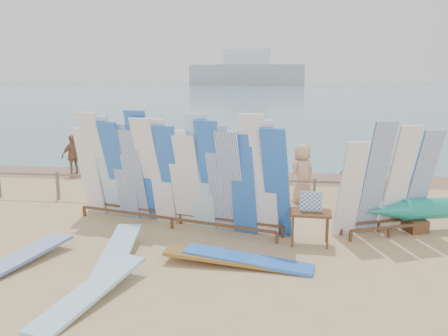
# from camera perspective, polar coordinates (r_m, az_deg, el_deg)

# --- Properties ---
(ground) EXTENTS (160.00, 160.00, 0.00)m
(ground) POSITION_cam_1_polar(r_m,az_deg,el_deg) (11.89, -8.19, -8.05)
(ground) COLOR tan
(ground) RESTS_ON ground
(ocean) EXTENTS (320.00, 240.00, 0.02)m
(ocean) POSITION_cam_1_polar(r_m,az_deg,el_deg) (138.90, 6.04, 9.43)
(ocean) COLOR slate
(ocean) RESTS_ON ground
(wet_sand_strip) EXTENTS (40.00, 2.60, 0.01)m
(wet_sand_strip) POSITION_cam_1_polar(r_m,az_deg,el_deg) (18.68, -2.37, -0.89)
(wet_sand_strip) COLOR #84614A
(wet_sand_strip) RESTS_ON ground
(distant_ship) EXTENTS (45.00, 8.00, 14.00)m
(distant_ship) POSITION_cam_1_polar(r_m,az_deg,el_deg) (191.41, 2.77, 11.50)
(distant_ship) COLOR #999EA3
(distant_ship) RESTS_ON ocean
(fence) EXTENTS (12.08, 0.08, 0.90)m
(fence) POSITION_cam_1_polar(r_m,az_deg,el_deg) (14.52, -5.14, -1.87)
(fence) COLOR #766659
(fence) RESTS_ON ground
(main_surfboard_rack) EXTENTS (5.99, 2.45, 3.03)m
(main_surfboard_rack) POSITION_cam_1_polar(r_m,az_deg,el_deg) (12.19, -5.81, -0.88)
(main_surfboard_rack) COLOR brown
(main_surfboard_rack) RESTS_ON ground
(side_surfboard_rack) EXTENTS (2.61, 1.62, 2.86)m
(side_surfboard_rack) POSITION_cam_1_polar(r_m,az_deg,el_deg) (12.16, 19.07, -1.76)
(side_surfboard_rack) COLOR brown
(side_surfboard_rack) RESTS_ON ground
(vendor_table) EXTENTS (0.98, 0.71, 1.27)m
(vendor_table) POSITION_cam_1_polar(r_m,az_deg,el_deg) (11.23, 10.29, -7.00)
(vendor_table) COLOR brown
(vendor_table) RESTS_ON ground
(flat_board_e) EXTENTS (1.38, 2.74, 0.30)m
(flat_board_e) POSITION_cam_1_polar(r_m,az_deg,el_deg) (10.85, -23.65, -10.81)
(flat_board_e) COLOR silver
(flat_board_e) RESTS_ON ground
(flat_board_c) EXTENTS (2.73, 0.74, 0.26)m
(flat_board_c) POSITION_cam_1_polar(r_m,az_deg,el_deg) (10.07, 0.55, -11.53)
(flat_board_c) COLOR olive
(flat_board_c) RESTS_ON ground
(flat_board_d) EXTENTS (2.75, 0.94, 0.27)m
(flat_board_d) POSITION_cam_1_polar(r_m,az_deg,el_deg) (10.04, 2.91, -11.63)
(flat_board_d) COLOR blue
(flat_board_d) RESTS_ON ground
(flat_board_b) EXTENTS (1.27, 2.74, 0.36)m
(flat_board_b) POSITION_cam_1_polar(r_m,az_deg,el_deg) (8.92, -15.69, -15.11)
(flat_board_b) COLOR #8DC8E2
(flat_board_b) RESTS_ON ground
(flat_board_a) EXTENTS (0.83, 2.73, 0.39)m
(flat_board_a) POSITION_cam_1_polar(r_m,az_deg,el_deg) (10.48, -12.74, -10.89)
(flat_board_a) COLOR #8DC8E2
(flat_board_a) RESTS_ON ground
(beach_chair_left) EXTENTS (0.61, 0.63, 0.87)m
(beach_chair_left) POSITION_cam_1_polar(r_m,az_deg,el_deg) (15.61, -1.74, -2.33)
(beach_chair_left) COLOR red
(beach_chair_left) RESTS_ON ground
(beach_chair_right) EXTENTS (0.81, 0.82, 0.92)m
(beach_chair_right) POSITION_cam_1_polar(r_m,az_deg,el_deg) (15.30, 2.11, -2.56)
(beach_chair_right) COLOR red
(beach_chair_right) RESTS_ON ground
(stroller) EXTENTS (0.67, 0.81, 0.95)m
(stroller) POSITION_cam_1_polar(r_m,az_deg,el_deg) (15.06, -0.33, -2.33)
(stroller) COLOR red
(stroller) RESTS_ON ground
(beachgoer_7) EXTENTS (0.68, 0.69, 1.71)m
(beachgoer_7) POSITION_cam_1_polar(r_m,az_deg,el_deg) (17.35, 6.78, 0.99)
(beachgoer_7) COLOR #8C6042
(beachgoer_7) RESTS_ON ground
(beachgoer_5) EXTENTS (1.67, 1.20, 1.74)m
(beachgoer_5) POSITION_cam_1_polar(r_m,az_deg,el_deg) (17.47, -5.61, 1.13)
(beachgoer_5) COLOR beige
(beachgoer_5) RESTS_ON ground
(beachgoer_extra_1) EXTENTS (0.90, 0.99, 1.61)m
(beachgoer_extra_1) POSITION_cam_1_polar(r_m,az_deg,el_deg) (19.35, -17.69, 1.43)
(beachgoer_extra_1) COLOR #8C6042
(beachgoer_extra_1) RESTS_ON ground
(beachgoer_extra_0) EXTENTS (1.26, 0.83, 1.81)m
(beachgoer_extra_0) POSITION_cam_1_polar(r_m,az_deg,el_deg) (16.38, 18.03, 0.09)
(beachgoer_extra_0) COLOR tan
(beachgoer_extra_0) RESTS_ON ground
(beachgoer_1) EXTENTS (0.63, 0.60, 1.55)m
(beachgoer_1) POSITION_cam_1_polar(r_m,az_deg,el_deg) (16.50, -12.07, 0.01)
(beachgoer_1) COLOR #8C6042
(beachgoer_1) RESTS_ON ground
(beachgoer_2) EXTENTS (0.88, 0.92, 1.78)m
(beachgoer_2) POSITION_cam_1_polar(r_m,az_deg,el_deg) (16.19, -13.43, 0.16)
(beachgoer_2) COLOR beige
(beachgoer_2) RESTS_ON ground
(beachgoer_6) EXTENTS (0.96, 0.91, 1.83)m
(beachgoer_6) POSITION_cam_1_polar(r_m,az_deg,el_deg) (14.73, 9.42, -0.65)
(beachgoer_6) COLOR tan
(beachgoer_6) RESTS_ON ground
(beachgoer_10) EXTENTS (1.00, 0.53, 1.64)m
(beachgoer_10) POSITION_cam_1_polar(r_m,az_deg,el_deg) (15.40, 15.56, -0.77)
(beachgoer_10) COLOR #8C6042
(beachgoer_10) RESTS_ON ground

